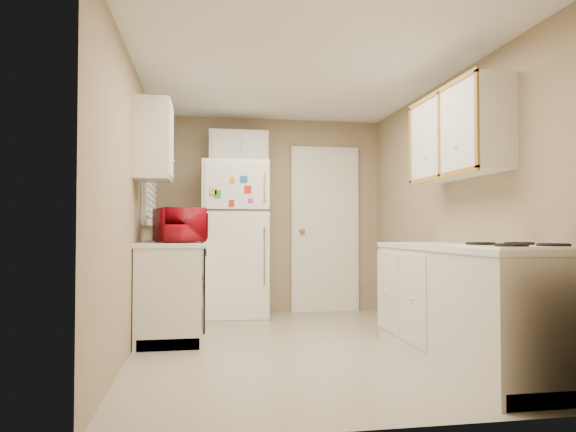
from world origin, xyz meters
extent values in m
plane|color=#B9AE9A|center=(0.00, 0.00, 0.00)|extent=(3.80, 3.80, 0.00)
plane|color=white|center=(0.00, 0.00, 2.40)|extent=(3.80, 3.80, 0.00)
plane|color=#9D8669|center=(-1.40, 0.00, 1.20)|extent=(3.80, 3.80, 0.00)
plane|color=#9D8669|center=(1.40, 0.00, 1.20)|extent=(3.80, 3.80, 0.00)
plane|color=#9D8669|center=(0.00, 1.90, 1.20)|extent=(2.80, 2.80, 0.00)
plane|color=#9D8669|center=(0.00, -1.90, 1.20)|extent=(2.80, 2.80, 0.00)
cube|color=silver|center=(-1.10, 0.90, 0.45)|extent=(0.60, 1.80, 0.90)
cube|color=black|center=(-0.81, 0.30, 0.49)|extent=(0.03, 0.58, 0.72)
cube|color=gray|center=(-1.10, 1.05, 0.86)|extent=(0.54, 0.74, 0.16)
imported|color=#A00712|center=(-1.03, 0.39, 1.05)|extent=(0.63, 0.46, 0.37)
imported|color=white|center=(-1.15, 1.40, 1.00)|extent=(0.09, 0.10, 0.20)
cube|color=silver|center=(-1.36, 1.05, 1.60)|extent=(0.10, 0.98, 1.08)
cube|color=silver|center=(-1.25, 0.22, 1.80)|extent=(0.30, 0.45, 0.70)
cube|color=white|center=(-0.45, 1.53, 0.90)|extent=(0.77, 0.74, 1.79)
cube|color=silver|center=(-0.40, 1.75, 2.00)|extent=(0.70, 0.30, 0.40)
cube|color=white|center=(0.70, 1.86, 1.02)|extent=(0.86, 0.06, 2.08)
cube|color=silver|center=(1.10, -0.80, 0.45)|extent=(0.60, 2.00, 0.90)
cube|color=white|center=(1.13, -1.45, 0.40)|extent=(0.59, 0.70, 0.79)
cube|color=silver|center=(1.25, -0.50, 1.80)|extent=(0.30, 1.20, 0.70)
camera|label=1|loc=(-0.82, -4.41, 1.01)|focal=32.00mm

